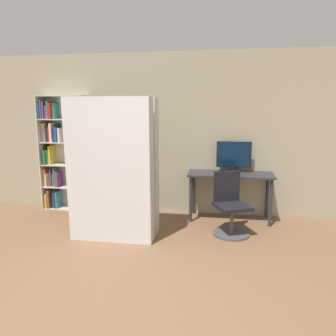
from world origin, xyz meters
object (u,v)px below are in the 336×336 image
at_px(monitor, 234,156).
at_px(bookshelf, 60,153).
at_px(mattress_near, 111,171).
at_px(mattress_far, 118,167).
at_px(office_chair, 230,210).

bearing_deg(monitor, bookshelf, 179.69).
height_order(mattress_near, mattress_far, mattress_near).
xyz_separation_m(monitor, mattress_near, (-1.64, -1.26, -0.05)).
height_order(office_chair, bookshelf, bookshelf).
relative_size(bookshelf, mattress_far, 1.03).
xyz_separation_m(mattress_near, mattress_far, (0.00, 0.33, -0.00)).
bearing_deg(office_chair, bookshelf, 165.51).
xyz_separation_m(office_chair, mattress_far, (-1.60, -0.18, 0.61)).
relative_size(monitor, bookshelf, 0.28).
relative_size(monitor, mattress_near, 0.29).
distance_m(office_chair, bookshelf, 3.14).
height_order(bookshelf, mattress_near, bookshelf).
bearing_deg(bookshelf, mattress_near, -42.68).
bearing_deg(mattress_near, bookshelf, 137.32).
height_order(office_chair, mattress_far, mattress_far).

